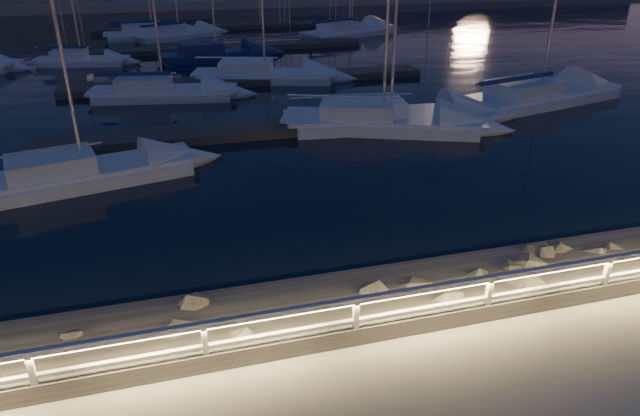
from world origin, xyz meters
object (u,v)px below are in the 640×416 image
at_px(sailboat_b, 77,172).
at_px(sailboat_f, 160,91).
at_px(sailboat_n, 150,33).
at_px(sailboat_j, 213,53).
at_px(sailboat_c, 377,119).
at_px(sailboat_h, 385,116).
at_px(sailboat_g, 261,74).
at_px(sailboat_l, 347,31).
at_px(sailboat_d, 537,94).
at_px(sailboat_k, 177,34).
at_px(guard_rail, 444,295).
at_px(sailboat_i, 80,59).

distance_m(sailboat_b, sailboat_f, 12.15).
bearing_deg(sailboat_n, sailboat_j, -71.79).
distance_m(sailboat_c, sailboat_j, 19.90).
relative_size(sailboat_h, sailboat_n, 1.19).
bearing_deg(sailboat_f, sailboat_b, -94.59).
distance_m(sailboat_b, sailboat_g, 17.31).
xyz_separation_m(sailboat_j, sailboat_l, (13.03, 8.19, 0.00)).
distance_m(sailboat_b, sailboat_c, 13.18).
bearing_deg(sailboat_d, sailboat_h, 176.09).
distance_m(sailboat_c, sailboat_g, 11.84).
xyz_separation_m(sailboat_h, sailboat_k, (-8.20, 29.57, -0.05)).
relative_size(sailboat_d, sailboat_h, 1.02).
height_order(sailboat_d, sailboat_j, sailboat_d).
distance_m(guard_rail, sailboat_g, 26.55).
bearing_deg(sailboat_l, sailboat_j, -170.27).
bearing_deg(guard_rail, sailboat_c, 74.08).
bearing_deg(sailboat_l, guard_rail, -127.92).
relative_size(guard_rail, sailboat_h, 2.62).
bearing_deg(sailboat_d, sailboat_c, 178.00).
xyz_separation_m(sailboat_b, sailboat_d, (22.75, 5.31, 0.03)).
height_order(guard_rail, sailboat_j, sailboat_j).
bearing_deg(sailboat_f, sailboat_n, 101.28).
distance_m(sailboat_c, sailboat_i, 24.63).
distance_m(sailboat_h, sailboat_k, 30.68).
distance_m(sailboat_d, sailboat_f, 20.62).
distance_m(sailboat_h, sailboat_n, 31.94).
relative_size(sailboat_d, sailboat_g, 1.14).
height_order(guard_rail, sailboat_d, sailboat_d).
bearing_deg(sailboat_b, sailboat_k, 68.26).
height_order(sailboat_b, sailboat_k, sailboat_b).
relative_size(sailboat_c, sailboat_i, 1.45).
xyz_separation_m(sailboat_c, sailboat_n, (-9.93, 30.61, -0.01)).
height_order(guard_rail, sailboat_c, sailboat_c).
bearing_deg(sailboat_k, sailboat_h, -99.06).
height_order(sailboat_f, sailboat_h, sailboat_h).
distance_m(sailboat_c, sailboat_l, 28.30).
bearing_deg(sailboat_k, sailboat_d, -82.30).
bearing_deg(guard_rail, sailboat_j, 92.07).
bearing_deg(sailboat_n, sailboat_c, -74.60).
xyz_separation_m(sailboat_d, sailboat_f, (-19.60, 6.42, -0.03)).
bearing_deg(sailboat_n, sailboat_f, -91.78).
bearing_deg(sailboat_h, sailboat_j, 114.89).
bearing_deg(sailboat_k, sailboat_i, -149.35).
bearing_deg(sailboat_g, sailboat_k, 119.18).
distance_m(guard_rail, sailboat_i, 36.41).
bearing_deg(sailboat_k, sailboat_l, -34.72).
xyz_separation_m(sailboat_b, sailboat_f, (3.16, 11.73, -0.00)).
height_order(sailboat_c, sailboat_h, sailboat_h).
xyz_separation_m(sailboat_g, sailboat_i, (-11.41, 8.33, -0.05)).
bearing_deg(sailboat_b, sailboat_l, 43.49).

